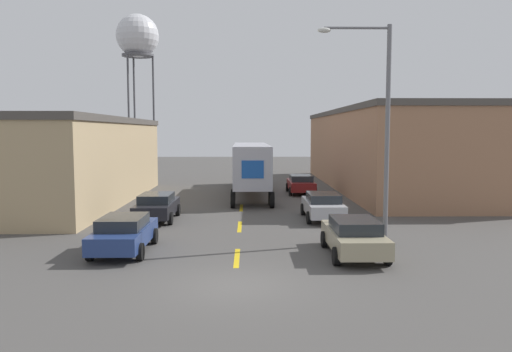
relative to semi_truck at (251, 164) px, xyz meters
name	(u,v)px	position (x,y,z in m)	size (l,w,h in m)	color
ground_plane	(234,285)	(-0.61, -22.85, -2.34)	(160.00, 160.00, 0.00)	#4C4947
road_centerline	(240,227)	(-0.61, -13.20, -2.34)	(0.20, 15.37, 0.01)	gold
warehouse_left	(50,160)	(-13.55, -4.24, 0.53)	(10.78, 21.52, 5.73)	tan
warehouse_right	(393,149)	(12.28, 4.49, 0.98)	(10.70, 29.87, 6.63)	#9E7051
semi_truck	(251,164)	(0.00, 0.00, 0.00)	(2.92, 15.88, 3.86)	silver
parked_car_right_far	(301,184)	(3.90, 0.25, -1.57)	(2.08, 4.56, 1.45)	maroon
parked_car_right_near	(354,236)	(3.90, -19.17, -1.57)	(2.08, 4.56, 1.45)	tan
parked_car_left_near	(124,233)	(-5.13, -18.42, -1.57)	(2.08, 4.56, 1.45)	navy
parked_car_right_mid	(323,205)	(3.90, -11.14, -1.57)	(2.08, 4.56, 1.45)	#B2B2B7
parked_car_left_far	(157,206)	(-5.13, -11.24, -1.57)	(2.08, 4.56, 1.45)	black
water_tower	(138,37)	(-16.02, 35.10, 15.90)	(6.07, 6.07, 21.52)	#47474C
street_lamp	(380,118)	(5.46, -16.62, 3.03)	(3.16, 0.32, 9.30)	slate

